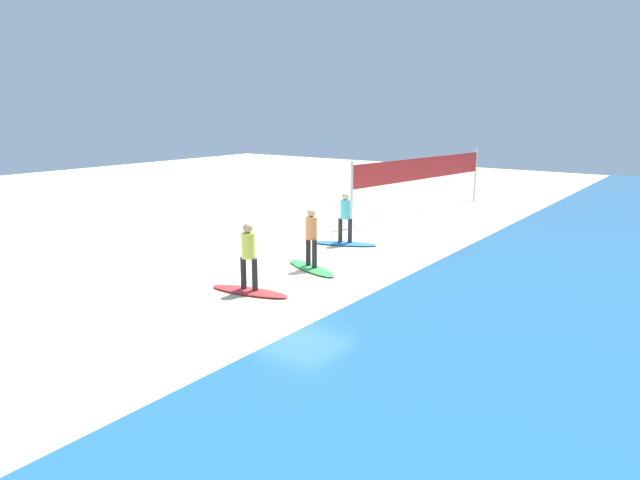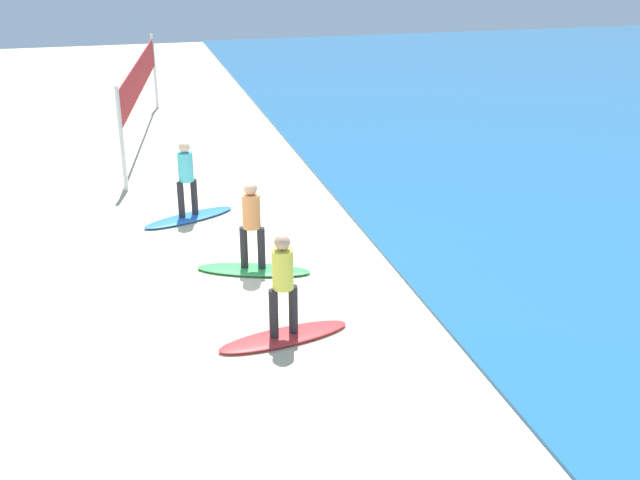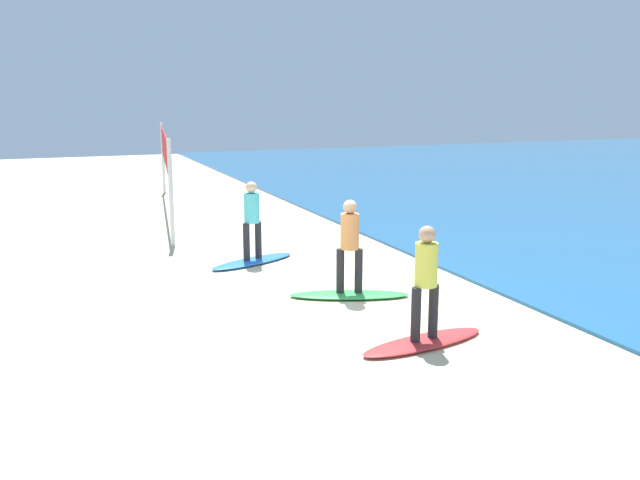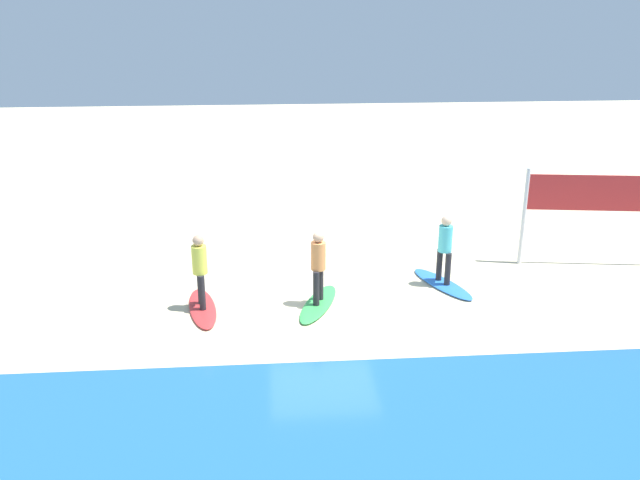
% 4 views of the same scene
% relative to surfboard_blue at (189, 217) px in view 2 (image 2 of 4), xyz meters
% --- Properties ---
extents(ground_plane, '(60.00, 60.00, 0.00)m').
position_rel_surfboard_blue_xyz_m(ground_plane, '(2.87, 0.41, -0.04)').
color(ground_plane, beige).
extents(surfboard_blue, '(1.34, 2.15, 0.09)m').
position_rel_surfboard_blue_xyz_m(surfboard_blue, '(0.00, 0.00, 0.00)').
color(surfboard_blue, blue).
rests_on(surfboard_blue, ground).
extents(surfer_blue, '(0.32, 0.43, 1.64)m').
position_rel_surfboard_blue_xyz_m(surfer_blue, '(0.00, 0.00, 0.99)').
color(surfer_blue, '#232328').
rests_on(surfer_blue, surfboard_blue).
extents(surfboard_green, '(1.27, 2.16, 0.09)m').
position_rel_surfboard_blue_xyz_m(surfboard_green, '(3.01, 0.87, 0.00)').
color(surfboard_green, green).
rests_on(surfboard_green, ground).
extents(surfer_green, '(0.32, 0.44, 1.64)m').
position_rel_surfboard_blue_xyz_m(surfer_green, '(3.01, 0.87, 0.99)').
color(surfer_green, '#232328').
rests_on(surfer_green, surfboard_green).
extents(surfboard_red, '(0.92, 2.17, 0.09)m').
position_rel_surfboard_blue_xyz_m(surfboard_red, '(5.55, 0.89, 0.00)').
color(surfboard_red, red).
rests_on(surfboard_red, ground).
extents(surfer_red, '(0.32, 0.45, 1.64)m').
position_rel_surfboard_blue_xyz_m(surfer_red, '(5.55, 0.89, 0.99)').
color(surfer_red, '#232328').
rests_on(surfer_red, surfboard_red).
extents(volleyball_net, '(9.01, 1.38, 2.50)m').
position_rel_surfboard_blue_xyz_m(volleyball_net, '(-6.77, -0.61, 1.74)').
color(volleyball_net, silver).
rests_on(volleyball_net, ground).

